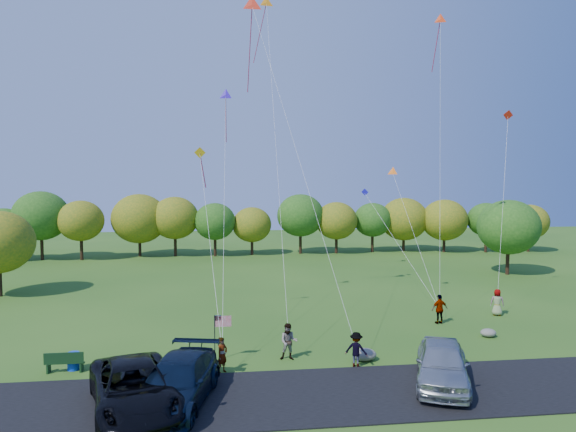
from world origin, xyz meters
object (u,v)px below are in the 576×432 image
at_px(flyer_b, 289,342).
at_px(flyer_e, 497,302).
at_px(flyer_d, 440,309).
at_px(flyer_c, 356,349).
at_px(minivan_navy, 177,382).
at_px(trash_barrel, 73,361).
at_px(minivan_dark, 134,388).
at_px(park_bench, 64,362).
at_px(flyer_a, 222,355).
at_px(minivan_silver, 442,364).

bearing_deg(flyer_b, flyer_e, 34.22).
bearing_deg(flyer_d, flyer_c, 34.58).
distance_m(minivan_navy, trash_barrel, 7.27).
bearing_deg(trash_barrel, minivan_dark, -53.76).
distance_m(flyer_c, flyer_d, 10.09).
height_order(flyer_b, flyer_d, flyer_d).
bearing_deg(minivan_dark, minivan_navy, -0.10).
bearing_deg(park_bench, trash_barrel, 49.10).
distance_m(flyer_b, flyer_d, 11.97).
xyz_separation_m(minivan_navy, flyer_e, (20.77, 11.81, -0.07)).
xyz_separation_m(flyer_a, flyer_c, (6.70, 0.00, 0.00)).
relative_size(minivan_navy, minivan_silver, 1.13).
bearing_deg(minivan_dark, flyer_d, 15.08).
bearing_deg(minivan_silver, minivan_navy, -155.15).
relative_size(flyer_a, flyer_d, 0.90).
height_order(minivan_dark, minivan_silver, minivan_silver).
relative_size(minivan_navy, flyer_e, 3.49).
xyz_separation_m(minivan_dark, flyer_e, (22.42, 12.30, -0.09)).
xyz_separation_m(minivan_silver, trash_barrel, (-17.32, 4.12, -0.60)).
relative_size(flyer_c, flyer_d, 0.91).
xyz_separation_m(minivan_navy, minivan_silver, (11.84, 0.62, 0.04)).
bearing_deg(trash_barrel, flyer_e, 15.07).
bearing_deg(minivan_dark, flyer_a, 31.86).
bearing_deg(park_bench, flyer_c, -3.74).
distance_m(flyer_b, trash_barrel, 10.79).
distance_m(minivan_navy, flyer_a, 3.92).
bearing_deg(trash_barrel, flyer_b, 0.56).
bearing_deg(trash_barrel, park_bench, -130.83).
relative_size(flyer_d, park_bench, 1.04).
bearing_deg(flyer_e, trash_barrel, 40.82).
height_order(flyer_c, flyer_d, flyer_d).
bearing_deg(trash_barrel, flyer_d, 14.60).
relative_size(minivan_silver, park_bench, 3.07).
distance_m(minivan_silver, flyer_e, 14.32).
bearing_deg(minivan_navy, flyer_a, 73.99).
height_order(flyer_d, flyer_e, flyer_d).
height_order(park_bench, trash_barrel, park_bench).
height_order(flyer_b, park_bench, flyer_b).
relative_size(minivan_navy, flyer_b, 3.35).
bearing_deg(flyer_b, minivan_dark, -132.49).
relative_size(flyer_b, flyer_c, 1.09).
bearing_deg(flyer_a, minivan_dark, 179.95).
xyz_separation_m(minivan_navy, flyer_c, (8.55, 3.45, -0.11)).
bearing_deg(park_bench, flyer_a, -6.93).
xyz_separation_m(flyer_b, flyer_c, (3.26, -1.40, -0.08)).
bearing_deg(flyer_e, flyer_d, 42.86).
bearing_deg(minivan_silver, minivan_dark, -153.46).
relative_size(minivan_navy, park_bench, 3.47).
height_order(minivan_dark, flyer_d, minivan_dark).
distance_m(minivan_dark, park_bench, 6.41).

